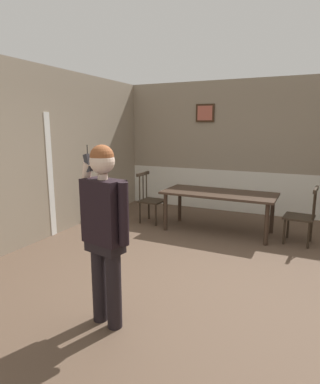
{
  "coord_description": "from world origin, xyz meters",
  "views": [
    {
      "loc": [
        1.13,
        -3.66,
        1.87
      ],
      "look_at": [
        -0.4,
        -0.35,
        1.13
      ],
      "focal_mm": 30.36,
      "sensor_mm": 36.0,
      "label": 1
    }
  ],
  "objects_px": {
    "dining_table": "(219,197)",
    "chair_by_doorway": "(150,199)",
    "chair_near_window": "(302,216)",
    "person_figure": "(105,225)"
  },
  "relations": [
    {
      "from": "chair_near_window",
      "to": "chair_by_doorway",
      "type": "distance_m",
      "value": 2.75
    },
    {
      "from": "dining_table",
      "to": "person_figure",
      "type": "height_order",
      "value": "person_figure"
    },
    {
      "from": "dining_table",
      "to": "person_figure",
      "type": "distance_m",
      "value": 3.21
    },
    {
      "from": "chair_by_doorway",
      "to": "person_figure",
      "type": "distance_m",
      "value": 3.45
    },
    {
      "from": "dining_table",
      "to": "person_figure",
      "type": "bearing_deg",
      "value": -94.02
    },
    {
      "from": "chair_by_doorway",
      "to": "person_figure",
      "type": "xyz_separation_m",
      "value": [
        1.15,
        -3.21,
        0.52
      ]
    },
    {
      "from": "dining_table",
      "to": "chair_by_doorway",
      "type": "distance_m",
      "value": 1.39
    },
    {
      "from": "dining_table",
      "to": "chair_by_doorway",
      "type": "relative_size",
      "value": 2.01
    },
    {
      "from": "dining_table",
      "to": "chair_near_window",
      "type": "height_order",
      "value": "chair_near_window"
    },
    {
      "from": "dining_table",
      "to": "chair_near_window",
      "type": "distance_m",
      "value": 1.39
    }
  ]
}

